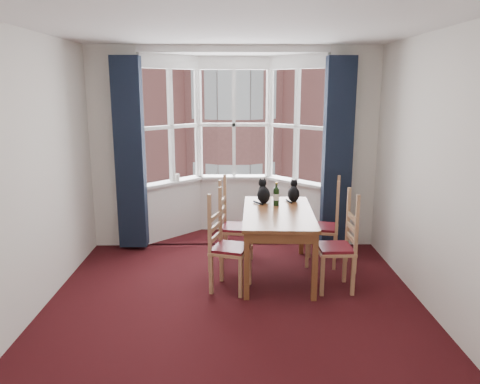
{
  "coord_description": "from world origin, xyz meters",
  "views": [
    {
      "loc": [
        -0.0,
        -4.28,
        2.26
      ],
      "look_at": [
        0.07,
        1.05,
        1.05
      ],
      "focal_mm": 35.0,
      "sensor_mm": 36.0,
      "label": 1
    }
  ],
  "objects_px": {
    "chair_left_far": "(230,229)",
    "dining_table": "(278,219)",
    "chair_right_near": "(343,249)",
    "wine_bottle": "(276,195)",
    "cat_left": "(264,193)",
    "cat_right": "(294,193)",
    "candle_tall": "(177,177)",
    "chair_left_near": "(223,249)",
    "chair_right_far": "(329,229)"
  },
  "relations": [
    {
      "from": "chair_right_far",
      "to": "chair_right_near",
      "type": "bearing_deg",
      "value": -89.98
    },
    {
      "from": "wine_bottle",
      "to": "chair_left_near",
      "type": "bearing_deg",
      "value": -132.99
    },
    {
      "from": "chair_left_near",
      "to": "cat_right",
      "type": "bearing_deg",
      "value": 45.61
    },
    {
      "from": "dining_table",
      "to": "chair_left_far",
      "type": "bearing_deg",
      "value": 148.82
    },
    {
      "from": "chair_right_near",
      "to": "cat_left",
      "type": "height_order",
      "value": "cat_left"
    },
    {
      "from": "chair_right_near",
      "to": "candle_tall",
      "type": "distance_m",
      "value": 2.86
    },
    {
      "from": "cat_left",
      "to": "cat_right",
      "type": "height_order",
      "value": "cat_left"
    },
    {
      "from": "wine_bottle",
      "to": "chair_right_far",
      "type": "bearing_deg",
      "value": 1.78
    },
    {
      "from": "wine_bottle",
      "to": "chair_right_near",
      "type": "bearing_deg",
      "value": -46.67
    },
    {
      "from": "dining_table",
      "to": "cat_right",
      "type": "bearing_deg",
      "value": 64.28
    },
    {
      "from": "chair_right_far",
      "to": "cat_left",
      "type": "relative_size",
      "value": 2.84
    },
    {
      "from": "dining_table",
      "to": "chair_left_far",
      "type": "xyz_separation_m",
      "value": [
        -0.59,
        0.35,
        -0.23
      ]
    },
    {
      "from": "chair_right_near",
      "to": "candle_tall",
      "type": "xyz_separation_m",
      "value": [
        -2.07,
        1.92,
        0.45
      ]
    },
    {
      "from": "dining_table",
      "to": "chair_right_far",
      "type": "relative_size",
      "value": 1.71
    },
    {
      "from": "wine_bottle",
      "to": "dining_table",
      "type": "bearing_deg",
      "value": -90.12
    },
    {
      "from": "chair_left_near",
      "to": "wine_bottle",
      "type": "relative_size",
      "value": 3.13
    },
    {
      "from": "cat_right",
      "to": "chair_left_near",
      "type": "bearing_deg",
      "value": -134.39
    },
    {
      "from": "chair_right_near",
      "to": "cat_left",
      "type": "xyz_separation_m",
      "value": [
        -0.84,
        0.88,
        0.44
      ]
    },
    {
      "from": "chair_left_far",
      "to": "cat_right",
      "type": "distance_m",
      "value": 0.95
    },
    {
      "from": "candle_tall",
      "to": "chair_left_near",
      "type": "bearing_deg",
      "value": -69.18
    },
    {
      "from": "chair_left_near",
      "to": "candle_tall",
      "type": "distance_m",
      "value": 2.07
    },
    {
      "from": "candle_tall",
      "to": "cat_right",
      "type": "bearing_deg",
      "value": -30.87
    },
    {
      "from": "cat_right",
      "to": "candle_tall",
      "type": "bearing_deg",
      "value": 149.13
    },
    {
      "from": "dining_table",
      "to": "cat_left",
      "type": "height_order",
      "value": "cat_left"
    },
    {
      "from": "chair_right_far",
      "to": "cat_right",
      "type": "bearing_deg",
      "value": 156.27
    },
    {
      "from": "chair_right_near",
      "to": "cat_right",
      "type": "xyz_separation_m",
      "value": [
        -0.45,
        0.95,
        0.43
      ]
    },
    {
      "from": "dining_table",
      "to": "wine_bottle",
      "type": "distance_m",
      "value": 0.37
    },
    {
      "from": "chair_left_far",
      "to": "wine_bottle",
      "type": "height_order",
      "value": "wine_bottle"
    },
    {
      "from": "chair_left_far",
      "to": "dining_table",
      "type": "bearing_deg",
      "value": -31.18
    },
    {
      "from": "chair_left_near",
      "to": "candle_tall",
      "type": "xyz_separation_m",
      "value": [
        -0.72,
        1.89,
        0.45
      ]
    },
    {
      "from": "chair_left_near",
      "to": "cat_left",
      "type": "distance_m",
      "value": 1.08
    },
    {
      "from": "chair_right_near",
      "to": "wine_bottle",
      "type": "relative_size",
      "value": 3.13
    },
    {
      "from": "chair_left_far",
      "to": "cat_left",
      "type": "distance_m",
      "value": 0.63
    },
    {
      "from": "dining_table",
      "to": "cat_left",
      "type": "relative_size",
      "value": 4.86
    },
    {
      "from": "chair_right_near",
      "to": "wine_bottle",
      "type": "distance_m",
      "value": 1.11
    },
    {
      "from": "cat_right",
      "to": "wine_bottle",
      "type": "xyz_separation_m",
      "value": [
        -0.25,
        -0.22,
        0.02
      ]
    },
    {
      "from": "dining_table",
      "to": "cat_left",
      "type": "xyz_separation_m",
      "value": [
        -0.15,
        0.44,
        0.21
      ]
    },
    {
      "from": "candle_tall",
      "to": "chair_left_far",
      "type": "bearing_deg",
      "value": -54.99
    },
    {
      "from": "chair_left_near",
      "to": "chair_right_near",
      "type": "xyz_separation_m",
      "value": [
        1.35,
        -0.03,
        0.0
      ]
    },
    {
      "from": "candle_tall",
      "to": "wine_bottle",
      "type": "bearing_deg",
      "value": -40.79
    },
    {
      "from": "dining_table",
      "to": "cat_right",
      "type": "distance_m",
      "value": 0.6
    },
    {
      "from": "chair_right_near",
      "to": "wine_bottle",
      "type": "bearing_deg",
      "value": 133.33
    },
    {
      "from": "chair_left_far",
      "to": "wine_bottle",
      "type": "xyz_separation_m",
      "value": [
        0.59,
        -0.06,
        0.45
      ]
    },
    {
      "from": "dining_table",
      "to": "cat_left",
      "type": "bearing_deg",
      "value": 109.03
    },
    {
      "from": "chair_right_far",
      "to": "wine_bottle",
      "type": "relative_size",
      "value": 3.13
    },
    {
      "from": "chair_right_far",
      "to": "wine_bottle",
      "type": "xyz_separation_m",
      "value": [
        -0.69,
        -0.02,
        0.45
      ]
    },
    {
      "from": "cat_left",
      "to": "candle_tall",
      "type": "height_order",
      "value": "cat_left"
    },
    {
      "from": "chair_left_near",
      "to": "chair_left_far",
      "type": "height_order",
      "value": "same"
    },
    {
      "from": "chair_right_near",
      "to": "candle_tall",
      "type": "height_order",
      "value": "candle_tall"
    },
    {
      "from": "chair_right_far",
      "to": "cat_right",
      "type": "relative_size",
      "value": 3.11
    }
  ]
}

